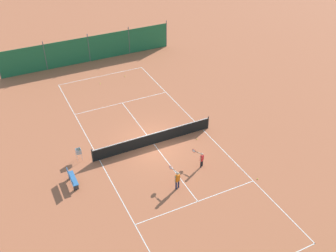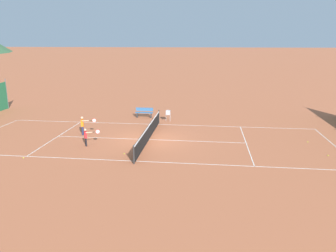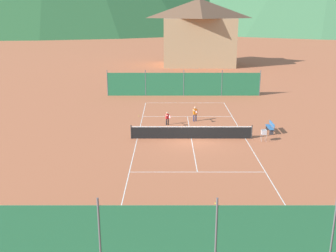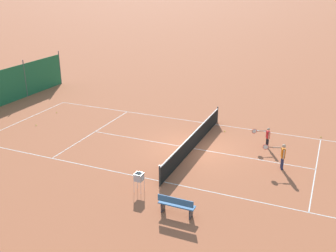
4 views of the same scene
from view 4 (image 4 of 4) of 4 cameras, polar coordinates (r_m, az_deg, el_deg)
The scene contains 11 objects.
ground_plane at distance 21.79m, azimuth 3.73°, elevation -3.28°, with size 600.00×600.00×0.00m, color #B7603D.
court_line_markings at distance 21.79m, azimuth 3.73°, elevation -3.27°, with size 8.25×23.85×0.01m.
tennis_net at distance 21.59m, azimuth 3.76°, elevation -2.07°, with size 9.18×0.08×1.06m.
player_far_service at distance 20.02m, azimuth 16.22°, elevation -4.00°, with size 0.43×1.12×1.32m.
player_near_baseline at distance 22.38m, azimuth 14.15°, elevation -1.39°, with size 0.45×0.98×1.13m.
tennis_ball_alley_right at distance 24.87m, azimuth 21.31°, elevation -1.51°, with size 0.07×0.07×0.07m, color #CCE033.
tennis_ball_by_net_left at distance 28.43m, azimuth -15.87°, elevation 1.90°, with size 0.07×0.07×0.07m, color #CCE033.
tennis_ball_alley_left at distance 26.37m, azimuth -18.60°, elevation 0.10°, with size 0.07×0.07×0.07m, color #CCE033.
tennis_ball_far_corner at distance 24.24m, azimuth 8.23°, elevation -0.79°, with size 0.07×0.07×0.07m, color #CCE033.
ball_hopper at distance 17.37m, azimuth -4.24°, elevation -7.55°, with size 0.36×0.36×0.89m.
courtside_bench at distance 15.85m, azimuth 1.23°, elevation -11.38°, with size 0.36×1.50×0.84m.
Camera 4 is at (18.79, 6.50, 8.93)m, focal length 42.00 mm.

